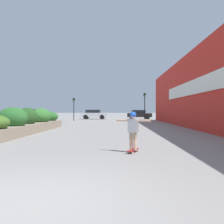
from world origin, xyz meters
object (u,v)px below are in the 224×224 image
Objects in this scene: skateboarder at (133,127)px; car_leftmost at (203,115)px; car_center_left at (29,114)px; skateboard at (133,150)px; traffic_light_right at (145,102)px; traffic_light_left at (74,105)px; car_center_right at (94,114)px; car_rightmost at (139,114)px.

skateboarder is 32.87m from car_leftmost.
car_leftmost is at bearing 87.40° from car_center_left.
traffic_light_right is at bearing 106.08° from skateboard.
traffic_light_left is 9.68m from traffic_light_right.
car_center_right is 1.13× the size of traffic_light_right.
car_leftmost is 1.13× the size of car_rightmost.
skateboard is 0.20× the size of car_center_left.
car_center_left reaches higher than car_leftmost.
car_center_right is at bearing 72.67° from traffic_light_left.
car_rightmost is (7.40, -0.09, -0.03)m from car_center_right.
car_center_right is at bearing 94.88° from car_center_left.
car_center_left is at bearing 138.37° from skateboard.
traffic_light_right is at bearing 70.15° from car_center_left.
car_center_right is at bearing 135.44° from traffic_light_right.
car_leftmost is (12.59, 30.36, -0.07)m from skateboarder.
traffic_light_right is (3.02, 25.10, 2.47)m from skateboard.
car_leftmost is at bearing 90.42° from skateboard.
traffic_light_right is at bearing 1.04° from car_rightmost.
traffic_light_left reaches higher than car_rightmost.
car_center_left is at bearing -87.42° from car_rightmost.
car_leftmost is at bearing 78.01° from car_rightmost.
car_leftmost is 1.14× the size of car_center_left.
car_center_right is 7.40m from car_rightmost.
skateboarder is (0.00, -0.00, 0.79)m from skateboard.
car_rightmost reaches higher than skateboard.
traffic_light_left is (-19.21, -4.63, 1.37)m from car_leftmost.
traffic_light_right reaches higher than car_center_left.
skateboarder is at bearing 25.43° from car_center_left.
car_leftmost reaches higher than car_rightmost.
car_center_right is (-17.10, 2.15, 0.03)m from car_leftmost.
skateboard is 32.83m from car_center_right.
car_center_left is 19.27m from traffic_light_right.
skateboard is 32.87m from car_leftmost.
car_center_right is at bearing 82.82° from car_leftmost.
skateboarder is at bearing -40.50° from skateboard.
car_leftmost reaches higher than skateboarder.
car_rightmost is at bearing 91.04° from traffic_light_right.
traffic_light_left is at bearing -54.90° from car_rightmost.
skateboarder is 0.33× the size of car_center_left.
car_rightmost is 1.05× the size of traffic_light_right.
car_leftmost is 17.23m from car_center_right.
car_rightmost is (2.89, 32.42, 0.72)m from skateboard.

